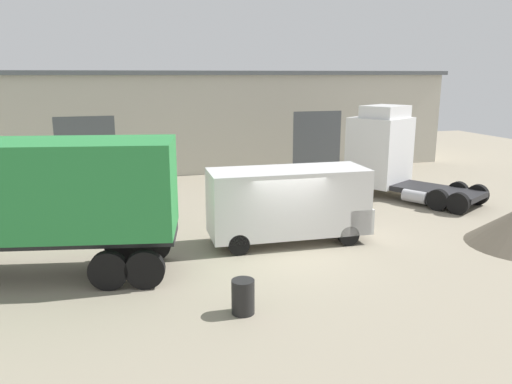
% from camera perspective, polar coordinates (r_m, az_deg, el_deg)
% --- Properties ---
extents(ground_plane, '(60.00, 60.00, 0.00)m').
position_cam_1_polar(ground_plane, '(16.87, 3.96, -6.95)').
color(ground_plane, gray).
extents(warehouse_building, '(31.78, 8.03, 6.03)m').
position_cam_1_polar(warehouse_building, '(33.17, -6.71, 8.38)').
color(warehouse_building, '#B7B2A3').
rests_on(warehouse_building, ground_plane).
extents(tractor_unit_white, '(5.26, 6.62, 4.36)m').
position_cam_1_polar(tractor_unit_white, '(25.26, 14.71, 4.29)').
color(tractor_unit_white, silver).
rests_on(tractor_unit_white, ground_plane).
extents(delivery_van_white, '(5.70, 2.24, 2.64)m').
position_cam_1_polar(delivery_van_white, '(17.57, 4.12, -1.21)').
color(delivery_van_white, silver).
rests_on(delivery_van_white, ground_plane).
extents(oil_drum, '(0.58, 0.58, 0.88)m').
position_cam_1_polar(oil_drum, '(12.68, -1.49, -11.87)').
color(oil_drum, black).
rests_on(oil_drum, ground_plane).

